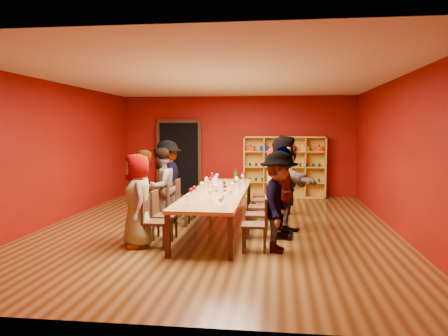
{
  "coord_description": "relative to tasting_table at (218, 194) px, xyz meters",
  "views": [
    {
      "loc": [
        1.19,
        -8.67,
        1.99
      ],
      "look_at": [
        0.02,
        0.83,
        1.15
      ],
      "focal_mm": 35.0,
      "sensor_mm": 36.0,
      "label": 1
    }
  ],
  "objects": [
    {
      "name": "chair_person_left_2",
      "position": [
        -0.91,
        0.13,
        -0.2
      ],
      "size": [
        0.42,
        0.42,
        0.89
      ],
      "color": "black",
      "rests_on": "ground"
    },
    {
      "name": "chair_person_right_4",
      "position": [
        0.91,
        1.68,
        -0.2
      ],
      "size": [
        0.42,
        0.42,
        0.89
      ],
      "color": "black",
      "rests_on": "ground"
    },
    {
      "name": "wine_glass_1",
      "position": [
        0.09,
        0.33,
        0.18
      ],
      "size": [
        0.07,
        0.07,
        0.18
      ],
      "color": "white",
      "rests_on": "tasting_table"
    },
    {
      "name": "person_left_1",
      "position": [
        -1.26,
        -1.04,
        0.11
      ],
      "size": [
        0.52,
        0.65,
        1.63
      ],
      "primitive_type": "imported",
      "rotation": [
        0.0,
        0.0,
        -1.42
      ],
      "color": "#BC7E83",
      "rests_on": "ground"
    },
    {
      "name": "chair_person_left_3",
      "position": [
        -0.91,
        0.82,
        -0.2
      ],
      "size": [
        0.42,
        0.42,
        0.89
      ],
      "color": "black",
      "rests_on": "ground"
    },
    {
      "name": "chair_person_left_0",
      "position": [
        -0.91,
        -1.59,
        -0.2
      ],
      "size": [
        0.42,
        0.42,
        0.89
      ],
      "color": "black",
      "rests_on": "ground"
    },
    {
      "name": "wine_glass_16",
      "position": [
        0.36,
        1.73,
        0.18
      ],
      "size": [
        0.07,
        0.07,
        0.18
      ],
      "color": "white",
      "rests_on": "tasting_table"
    },
    {
      "name": "chair_person_right_1",
      "position": [
        0.91,
        -0.72,
        -0.2
      ],
      "size": [
        0.42,
        0.42,
        0.89
      ],
      "color": "black",
      "rests_on": "ground"
    },
    {
      "name": "wine_glass_4",
      "position": [
        0.37,
        -1.07,
        0.2
      ],
      "size": [
        0.08,
        0.08,
        0.2
      ],
      "color": "white",
      "rests_on": "tasting_table"
    },
    {
      "name": "person_right_2",
      "position": [
        1.33,
        0.07,
        0.25
      ],
      "size": [
        1.19,
        1.8,
        1.89
      ],
      "primitive_type": "imported",
      "rotation": [
        0.0,
        0.0,
        2.0
      ],
      "color": "#141638",
      "rests_on": "ground"
    },
    {
      "name": "person_right_3",
      "position": [
        1.15,
        0.95,
        0.11
      ],
      "size": [
        0.71,
        0.9,
        1.62
      ],
      "primitive_type": "imported",
      "rotation": [
        0.0,
        0.0,
        1.99
      ],
      "color": "silver",
      "rests_on": "ground"
    },
    {
      "name": "chair_person_right_2",
      "position": [
        0.91,
        0.07,
        -0.2
      ],
      "size": [
        0.42,
        0.42,
        0.89
      ],
      "color": "black",
      "rests_on": "ground"
    },
    {
      "name": "carafe_b",
      "position": [
        0.12,
        -0.49,
        0.17
      ],
      "size": [
        0.13,
        0.13,
        0.27
      ],
      "color": "white",
      "rests_on": "tasting_table"
    },
    {
      "name": "person_right_4",
      "position": [
        1.28,
        1.68,
        0.09
      ],
      "size": [
        0.49,
        0.62,
        1.58
      ],
      "primitive_type": "imported",
      "rotation": [
        0.0,
        0.0,
        1.44
      ],
      "color": "white",
      "rests_on": "ground"
    },
    {
      "name": "wine_glass_18",
      "position": [
        0.33,
        -0.81,
        0.19
      ],
      "size": [
        0.08,
        0.08,
        0.19
      ],
      "color": "white",
      "rests_on": "tasting_table"
    },
    {
      "name": "person_left_2",
      "position": [
        -1.22,
        0.13,
        0.11
      ],
      "size": [
        0.68,
        0.89,
        1.61
      ],
      "primitive_type": "imported",
      "rotation": [
        0.0,
        0.0,
        -1.94
      ],
      "color": "#4D4D52",
      "rests_on": "ground"
    },
    {
      "name": "wine_glass_17",
      "position": [
        0.0,
        -0.38,
        0.2
      ],
      "size": [
        0.08,
        0.08,
        0.2
      ],
      "color": "white",
      "rests_on": "tasting_table"
    },
    {
      "name": "wine_glass_3",
      "position": [
        0.32,
        -1.99,
        0.2
      ],
      "size": [
        0.08,
        0.08,
        0.2
      ],
      "color": "white",
      "rests_on": "tasting_table"
    },
    {
      "name": "spittoon_bowl",
      "position": [
        0.03,
        0.07,
        0.12
      ],
      "size": [
        0.28,
        0.28,
        0.16
      ],
      "primitive_type": "ellipsoid",
      "color": "silver",
      "rests_on": "tasting_table"
    },
    {
      "name": "room_shell",
      "position": [
        0.0,
        0.0,
        0.8
      ],
      "size": [
        7.1,
        9.1,
        3.04
      ],
      "color": "#4E3214",
      "rests_on": "ground"
    },
    {
      "name": "wine_glass_11",
      "position": [
        -0.26,
        -1.7,
        0.19
      ],
      "size": [
        0.08,
        0.08,
        0.19
      ],
      "color": "white",
      "rests_on": "tasting_table"
    },
    {
      "name": "wine_glass_15",
      "position": [
        0.31,
        -1.72,
        0.19
      ],
      "size": [
        0.08,
        0.08,
        0.2
      ],
      "color": "white",
      "rests_on": "tasting_table"
    },
    {
      "name": "person_right_0",
      "position": [
        1.22,
        -1.61,
        0.13
      ],
      "size": [
        0.55,
        1.11,
        1.65
      ],
      "primitive_type": "imported",
      "rotation": [
        0.0,
        0.0,
        1.46
      ],
      "color": "silver",
      "rests_on": "ground"
    },
    {
      "name": "chair_person_left_1",
      "position": [
        -0.91,
        -1.04,
        -0.2
      ],
      "size": [
        0.42,
        0.42,
        0.89
      ],
      "color": "black",
      "rests_on": "ground"
    },
    {
      "name": "chair_person_right_3",
      "position": [
        0.91,
        0.95,
        -0.2
      ],
      "size": [
        0.42,
        0.42,
        0.89
      ],
      "color": "black",
      "rests_on": "ground"
    },
    {
      "name": "tasting_table",
      "position": [
        0.0,
        0.0,
        0.0
      ],
      "size": [
        1.1,
        4.5,
        0.75
      ],
      "color": "#AE8348",
      "rests_on": "ground"
    },
    {
      "name": "wine_glass_14",
      "position": [
        0.36,
        1.84,
        0.21
      ],
      "size": [
        0.09,
        0.09,
        0.22
      ],
      "color": "white",
      "rests_on": "tasting_table"
    },
    {
      "name": "wine_glass_12",
      "position": [
        -0.36,
        -0.97,
        0.19
      ],
      "size": [
        0.08,
        0.08,
        0.19
      ],
      "color": "white",
      "rests_on": "tasting_table"
    },
    {
      "name": "wine_glass_6",
      "position": [
        0.31,
        0.82,
        0.21
      ],
      "size": [
        0.09,
        0.09,
        0.22
      ],
      "color": "white",
      "rests_on": "tasting_table"
    },
    {
      "name": "wine_glass_9",
      "position": [
        -0.34,
        -0.73,
        0.2
      ],
      "size": [
        0.08,
        0.08,
        0.2
      ],
      "color": "white",
      "rests_on": "tasting_table"
    },
    {
      "name": "doorway",
      "position": [
        -1.8,
        4.43,
        0.42
      ],
      "size": [
        1.4,
        0.17,
        2.3
      ],
      "color": "black",
      "rests_on": "ground"
    },
    {
      "name": "wine_glass_13",
      "position": [
        -0.33,
        0.01,
        0.19
      ],
      "size": [
        0.08,
        0.08,
        0.19
      ],
      "color": "white",
      "rests_on": "tasting_table"
    },
    {
      "name": "wine_glass_19",
      "position": [
        -0.37,
        0.78,
        0.2
      ],
      "size": [
        0.08,
        0.08,
        0.2
      ],
      "color": "white",
      "rests_on": "tasting_table"
    },
    {
      "name": "wine_glass_7",
      "position": [
        -0.37,
        1.66,
        0.21
      ],
      "size": [
        0.09,
        0.09,
        0.22
      ],
      "color": "white",
      "rests_on": "tasting_table"
    },
    {
      "name": "wine_bottle",
      "position": [
        0.22,
        1.47,
        0.18
      ],
      "size": [
        0.09,
        0.09,
        0.34
      ],
      "color": "#143817",
      "rests_on": "tasting_table"
    },
    {
      "name": "shelving_unit",
      "position": [
        1.4,
        4.32,
        0.28
      ],
      "size": [
        2.4,
        0.4,
        1.8
      ],
      "color": "gold",
      "rests_on": "ground"
    },
    {
      "name": "carafe_a",
      "position": [
        -0.09,
        0.24,
        0.18
      ],
      "size": [
        0.13,
        0.13,
        0.28
      ],
      "color": "white",
      "rests_on": "tasting_table"
    },
    {
      "name": "wine_glass_10",
      "position": [
        0.03,
        -1.25,
        0.21
      ],
      "size": [
        0.09,
        0.09,
        0.22
      ],
      "color": "white",
      "rests_on": "tasting_table"
    },
    {
      "name": "person_right_1",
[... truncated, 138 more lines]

